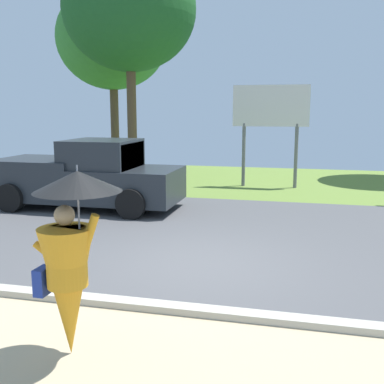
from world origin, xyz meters
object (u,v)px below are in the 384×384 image
monk_pedestrian (70,262)px  tree_right_mid (112,39)px  roadside_billboard (271,113)px  pickup_truck (87,176)px  tree_center_back (130,10)px

monk_pedestrian → tree_right_mid: tree_right_mid is taller
monk_pedestrian → roadside_billboard: 12.10m
pickup_truck → tree_center_back: size_ratio=0.60×
monk_pedestrian → tree_right_mid: bearing=107.1°
roadside_billboard → tree_right_mid: size_ratio=0.45×
monk_pedestrian → pickup_truck: (-3.38, 7.26, -0.20)m
pickup_truck → tree_center_back: tree_center_back is taller
roadside_billboard → tree_center_back: bearing=170.5°
roadside_billboard → tree_center_back: tree_center_back is taller
monk_pedestrian → pickup_truck: 8.02m
pickup_truck → roadside_billboard: size_ratio=1.49×
monk_pedestrian → roadside_billboard: size_ratio=0.61×
pickup_truck → tree_center_back: (-0.77, 5.58, 5.46)m
pickup_truck → tree_right_mid: tree_right_mid is taller
monk_pedestrian → roadside_billboard: bearing=80.1°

